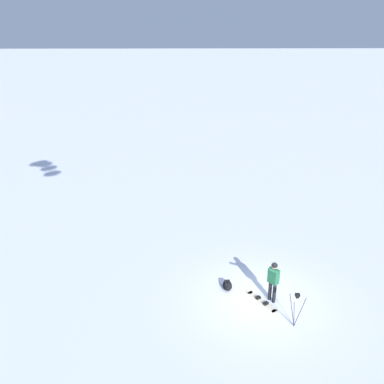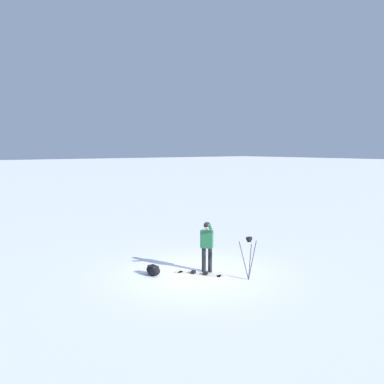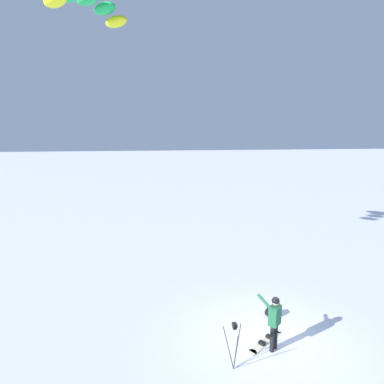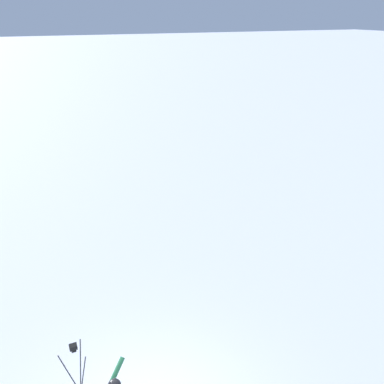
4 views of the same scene
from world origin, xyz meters
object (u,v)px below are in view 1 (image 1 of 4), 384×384
(snowboard, at_px, (262,301))
(camera_tripod, at_px, (296,303))
(snowboarder, at_px, (273,278))
(gear_bag_large, at_px, (227,285))

(snowboard, height_order, camera_tripod, camera_tripod)
(snowboarder, bearing_deg, snowboard, -80.03)
(snowboarder, distance_m, camera_tripod, 1.58)
(snowboarder, relative_size, snowboard, 1.17)
(snowboard, distance_m, camera_tripod, 1.95)
(snowboard, bearing_deg, camera_tripod, 33.15)
(gear_bag_large, height_order, camera_tripod, camera_tripod)
(snowboard, height_order, gear_bag_large, gear_bag_large)
(snowboard, distance_m, gear_bag_large, 1.56)
(snowboard, bearing_deg, snowboarder, 99.97)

